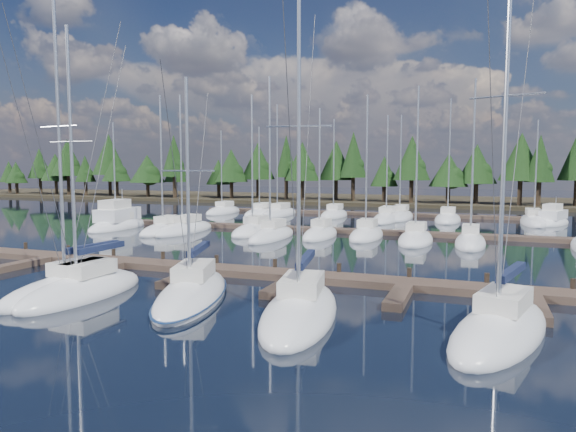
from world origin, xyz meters
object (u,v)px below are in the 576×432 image
at_px(motor_yacht_left, 118,223).
at_px(motor_yacht_right, 553,221).
at_px(front_sailboat_6, 500,329).
at_px(front_sailboat_2, 73,288).
at_px(main_dock, 204,271).
at_px(front_sailboat_5, 300,311).
at_px(front_sailboat_4, 192,294).
at_px(front_sailboat_3, 83,290).

distance_m(motor_yacht_left, motor_yacht_right, 48.74).
bearing_deg(front_sailboat_6, front_sailboat_2, -178.56).
relative_size(main_dock, front_sailboat_5, 3.00).
distance_m(main_dock, front_sailboat_4, 6.02).
distance_m(front_sailboat_6, motor_yacht_right, 45.17).
height_order(front_sailboat_6, motor_yacht_left, front_sailboat_6).
bearing_deg(front_sailboat_6, front_sailboat_3, -178.26).
distance_m(front_sailboat_2, front_sailboat_3, 0.76).
bearing_deg(motor_yacht_left, front_sailboat_4, -45.18).
distance_m(front_sailboat_5, motor_yacht_left, 38.23).
height_order(main_dock, front_sailboat_3, front_sailboat_3).
bearing_deg(motor_yacht_left, front_sailboat_2, -55.30).
distance_m(main_dock, front_sailboat_5, 10.67).
height_order(front_sailboat_4, motor_yacht_left, front_sailboat_4).
relative_size(front_sailboat_2, motor_yacht_right, 1.85).
xyz_separation_m(front_sailboat_5, motor_yacht_left, (-29.31, 24.54, 0.26)).
bearing_deg(front_sailboat_4, front_sailboat_6, -3.24).
bearing_deg(front_sailboat_3, motor_yacht_right, 59.74).
height_order(front_sailboat_3, front_sailboat_5, front_sailboat_5).
bearing_deg(front_sailboat_5, front_sailboat_2, -178.78).
relative_size(front_sailboat_4, front_sailboat_5, 0.78).
bearing_deg(main_dock, front_sailboat_4, -65.33).
bearing_deg(front_sailboat_2, motor_yacht_right, 58.98).
relative_size(main_dock, front_sailboat_6, 2.71).
distance_m(main_dock, front_sailboat_2, 7.70).
bearing_deg(main_dock, motor_yacht_left, 139.13).
relative_size(front_sailboat_2, motor_yacht_left, 1.46).
bearing_deg(motor_yacht_right, front_sailboat_6, -98.97).
height_order(front_sailboat_2, motor_yacht_right, front_sailboat_2).
height_order(main_dock, motor_yacht_right, motor_yacht_right).
bearing_deg(front_sailboat_5, front_sailboat_6, 1.78).
xyz_separation_m(front_sailboat_3, motor_yacht_right, (26.37, 45.20, 0.15)).
distance_m(front_sailboat_2, front_sailboat_5, 12.14).
height_order(front_sailboat_3, motor_yacht_right, front_sailboat_3).
bearing_deg(front_sailboat_4, motor_yacht_left, 134.82).
bearing_deg(front_sailboat_4, front_sailboat_3, -165.79).
xyz_separation_m(main_dock, front_sailboat_3, (-2.92, -6.84, 0.09)).
distance_m(front_sailboat_4, motor_yacht_right, 48.57).
xyz_separation_m(front_sailboat_3, front_sailboat_5, (11.38, 0.34, -0.00)).
xyz_separation_m(front_sailboat_2, motor_yacht_right, (27.13, 45.12, 0.14)).
relative_size(front_sailboat_2, front_sailboat_5, 1.04).
bearing_deg(front_sailboat_6, main_dock, 159.13).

